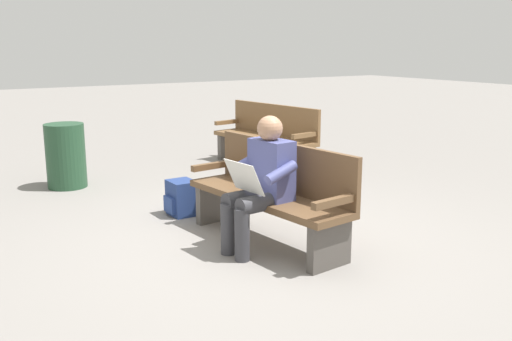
# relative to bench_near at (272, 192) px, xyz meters

# --- Properties ---
(ground_plane) EXTENTS (40.00, 40.00, 0.00)m
(ground_plane) POSITION_rel_bench_near_xyz_m (-0.01, 0.07, -0.46)
(ground_plane) COLOR gray
(bench_near) EXTENTS (1.84, 0.69, 0.90)m
(bench_near) POSITION_rel_bench_near_xyz_m (0.00, 0.00, 0.00)
(bench_near) COLOR brown
(bench_near) RESTS_ON ground
(person_seated) EXTENTS (0.60, 0.60, 1.18)m
(person_seated) POSITION_rel_bench_near_xyz_m (-0.16, 0.22, 0.17)
(person_seated) COLOR #474C84
(person_seated) RESTS_ON ground
(backpack) EXTENTS (0.30, 0.30, 0.37)m
(backpack) POSITION_rel_bench_near_xyz_m (1.18, 0.37, -0.28)
(backpack) COLOR navy
(backpack) RESTS_ON ground
(bench_far) EXTENTS (1.85, 0.74, 0.90)m
(bench_far) POSITION_rel_bench_near_xyz_m (2.77, -1.75, 0.00)
(bench_far) COLOR brown
(bench_far) RESTS_ON ground
(trash_bin) EXTENTS (0.48, 0.48, 0.80)m
(trash_bin) POSITION_rel_bench_near_xyz_m (3.03, 1.09, -0.06)
(trash_bin) COLOR #23472D
(trash_bin) RESTS_ON ground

